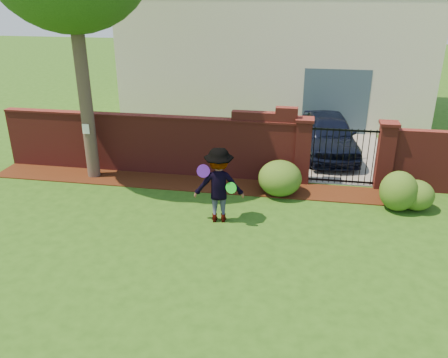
% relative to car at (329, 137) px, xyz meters
% --- Properties ---
extents(ground, '(80.00, 80.00, 0.01)m').
position_rel_car_xyz_m(ground, '(-3.23, -6.31, -0.69)').
color(ground, '#244C13').
rests_on(ground, ground).
extents(mulch_bed, '(11.10, 1.08, 0.03)m').
position_rel_car_xyz_m(mulch_bed, '(-4.18, -2.98, -0.67)').
color(mulch_bed, '#331509').
rests_on(mulch_bed, ground).
extents(brick_wall, '(8.70, 0.31, 2.16)m').
position_rel_car_xyz_m(brick_wall, '(-5.24, -2.31, 0.24)').
color(brick_wall, maroon).
rests_on(brick_wall, ground).
extents(pillar_left, '(0.50, 0.50, 1.88)m').
position_rel_car_xyz_m(pillar_left, '(-0.83, -2.31, 0.27)').
color(pillar_left, maroon).
rests_on(pillar_left, ground).
extents(pillar_right, '(0.50, 0.50, 1.88)m').
position_rel_car_xyz_m(pillar_right, '(1.37, -2.31, 0.27)').
color(pillar_right, maroon).
rests_on(pillar_right, ground).
extents(iron_gate, '(1.78, 0.03, 1.60)m').
position_rel_car_xyz_m(iron_gate, '(0.27, -2.31, 0.17)').
color(iron_gate, black).
rests_on(iron_gate, ground).
extents(driveway, '(3.20, 8.00, 0.01)m').
position_rel_car_xyz_m(driveway, '(0.27, 1.69, -0.68)').
color(driveway, slate).
rests_on(driveway, ground).
extents(house, '(12.40, 6.40, 6.30)m').
position_rel_car_xyz_m(house, '(-2.23, 5.68, 2.48)').
color(house, beige).
rests_on(house, ground).
extents(car, '(2.14, 4.20, 1.37)m').
position_rel_car_xyz_m(car, '(0.00, 0.00, 0.00)').
color(car, black).
rests_on(car, ground).
extents(paper_notice, '(0.20, 0.01, 0.28)m').
position_rel_car_xyz_m(paper_notice, '(-6.83, -3.10, 0.82)').
color(paper_notice, white).
rests_on(paper_notice, tree).
extents(shrub_left, '(1.15, 1.15, 0.94)m').
position_rel_car_xyz_m(shrub_left, '(-1.38, -3.26, -0.21)').
color(shrub_left, '#275218').
rests_on(shrub_left, ground).
extents(shrub_middle, '(0.92, 0.92, 1.01)m').
position_rel_car_xyz_m(shrub_middle, '(1.56, -3.65, -0.18)').
color(shrub_middle, '#275218').
rests_on(shrub_middle, ground).
extents(shrub_right, '(0.85, 0.85, 0.76)m').
position_rel_car_xyz_m(shrub_right, '(2.02, -3.54, -0.30)').
color(shrub_right, '#275218').
rests_on(shrub_right, ground).
extents(man, '(1.26, 0.84, 1.82)m').
position_rel_car_xyz_m(man, '(-2.71, -5.00, 0.22)').
color(man, gray).
rests_on(man, ground).
extents(frisbee_purple, '(0.31, 0.17, 0.30)m').
position_rel_car_xyz_m(frisbee_purple, '(-3.03, -5.17, 0.64)').
color(frisbee_purple, '#5C1BAE').
rests_on(frisbee_purple, man).
extents(frisbee_green, '(0.27, 0.13, 0.26)m').
position_rel_car_xyz_m(frisbee_green, '(-2.38, -5.23, 0.30)').
color(frisbee_green, green).
rests_on(frisbee_green, man).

